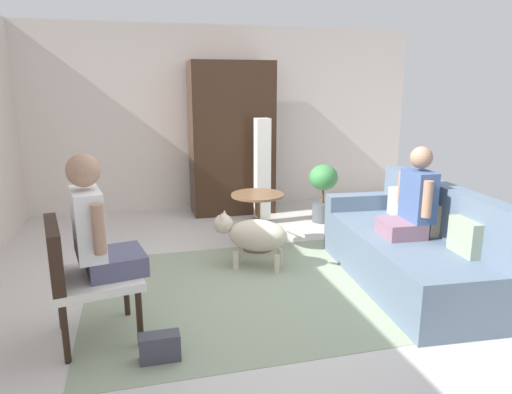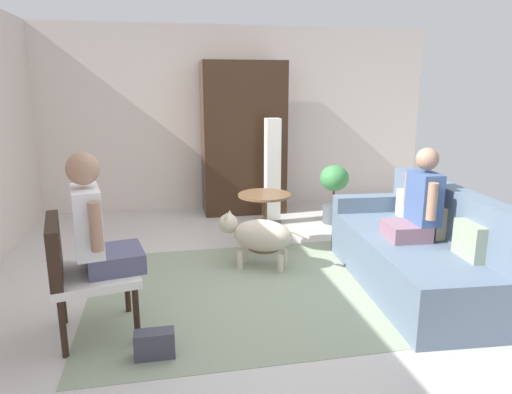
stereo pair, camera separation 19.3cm
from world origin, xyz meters
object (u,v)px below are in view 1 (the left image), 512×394
object	(u,v)px
person_on_armchair	(96,227)
handbag	(160,347)
armchair	(78,270)
dog	(254,235)
couch	(411,249)
round_end_table	(258,213)
column_lamp	(262,172)
potted_plant	(323,187)
person_on_couch	(413,201)
armoire_cabinet	(232,139)

from	to	relation	value
person_on_armchair	handbag	distance (m)	0.91
armchair	dog	world-z (taller)	armchair
couch	round_end_table	xyz separation A→B (m)	(-1.12, 1.19, 0.10)
column_lamp	potted_plant	bearing A→B (deg)	-10.08
person_on_armchair	armchair	bearing A→B (deg)	-168.87
person_on_couch	column_lamp	bearing A→B (deg)	109.72
potted_plant	dog	bearing A→B (deg)	-133.97
round_end_table	handbag	size ratio (longest dim) A/B	2.37
dog	person_on_couch	bearing A→B (deg)	-29.68
couch	person_on_armchair	distance (m)	2.71
armchair	person_on_couch	xyz separation A→B (m)	(2.75, 0.29, 0.24)
round_end_table	column_lamp	world-z (taller)	column_lamp
couch	potted_plant	size ratio (longest dim) A/B	2.72
person_on_couch	dog	world-z (taller)	person_on_couch
dog	armchair	bearing A→B (deg)	-146.04
armchair	person_on_armchair	world-z (taller)	person_on_armchair
round_end_table	handbag	bearing A→B (deg)	-121.44
round_end_table	handbag	xyz separation A→B (m)	(-1.16, -1.89, -0.32)
armchair	armoire_cabinet	distance (m)	3.61
potted_plant	person_on_couch	bearing A→B (deg)	-90.24
armchair	handbag	bearing A→B (deg)	-37.35
potted_plant	couch	bearing A→B (deg)	-89.21
person_on_armchair	handbag	xyz separation A→B (m)	(0.37, -0.41, -0.72)
couch	armoire_cabinet	distance (m)	3.10
armoire_cabinet	round_end_table	bearing A→B (deg)	-91.88
potted_plant	armoire_cabinet	size ratio (longest dim) A/B	0.37
armchair	person_on_couch	world-z (taller)	person_on_couch
round_end_table	column_lamp	size ratio (longest dim) A/B	0.46
dog	armoire_cabinet	distance (m)	2.25
couch	dog	bearing A→B (deg)	151.74
dog	round_end_table	bearing A→B (deg)	71.33
couch	round_end_table	bearing A→B (deg)	133.31
potted_plant	person_on_armchair	bearing A→B (deg)	-138.85
armchair	dog	bearing A→B (deg)	33.96
couch	column_lamp	size ratio (longest dim) A/B	1.53
armchair	potted_plant	size ratio (longest dim) A/B	1.15
dog	couch	bearing A→B (deg)	-28.26
round_end_table	armoire_cabinet	bearing A→B (deg)	88.12
person_on_couch	column_lamp	size ratio (longest dim) A/B	0.58
person_on_armchair	round_end_table	world-z (taller)	person_on_armchair
armchair	handbag	size ratio (longest dim) A/B	3.33
dog	handbag	xyz separation A→B (m)	(-0.99, -1.40, -0.25)
armchair	armoire_cabinet	size ratio (longest dim) A/B	0.42
person_on_armchair	round_end_table	bearing A→B (deg)	44.10
couch	handbag	bearing A→B (deg)	-162.92
armoire_cabinet	couch	bearing A→B (deg)	-69.23
armoire_cabinet	column_lamp	bearing A→B (deg)	-69.14
round_end_table	armoire_cabinet	world-z (taller)	armoire_cabinet
armchair	person_on_couch	bearing A→B (deg)	6.06
person_on_armchair	potted_plant	size ratio (longest dim) A/B	1.12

